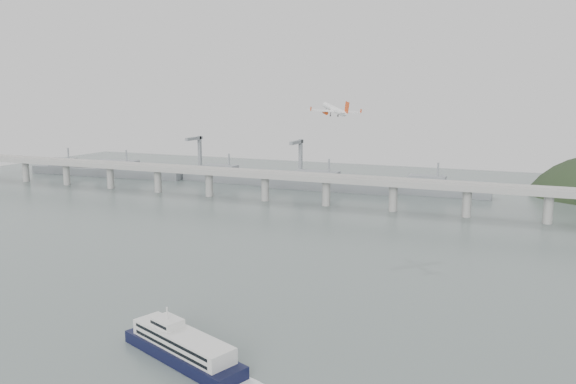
% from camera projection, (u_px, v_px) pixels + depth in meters
% --- Properties ---
extents(ground, '(900.00, 900.00, 0.00)m').
position_uv_depth(ground, '(235.00, 302.00, 224.60)').
color(ground, slate).
rests_on(ground, ground).
extents(bridge, '(800.00, 22.00, 23.90)m').
position_uv_depth(bridge, '(364.00, 185.00, 403.57)').
color(bridge, '#999996').
rests_on(bridge, ground).
extents(distant_fleet, '(453.00, 60.90, 40.00)m').
position_uv_depth(distant_fleet, '(222.00, 176.00, 523.39)').
color(distant_fleet, gray).
rests_on(distant_fleet, ground).
extents(ferry, '(77.38, 35.83, 15.24)m').
position_uv_depth(ferry, '(183.00, 347.00, 176.03)').
color(ferry, black).
rests_on(ferry, ground).
extents(airliner, '(26.33, 27.58, 8.83)m').
position_uv_depth(airliner, '(335.00, 110.00, 307.25)').
color(airliner, white).
rests_on(airliner, ground).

